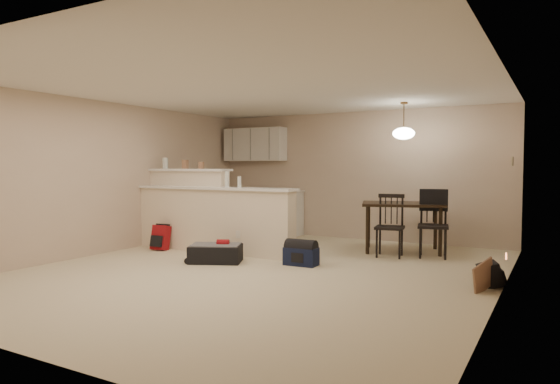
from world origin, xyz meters
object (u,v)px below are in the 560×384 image
Objects in this scene: dining_chair_near at (390,226)px; dining_chair_far at (433,224)px; pendant_lamp at (404,133)px; navy_duffel at (301,256)px; dining_table at (403,209)px; red_backpack at (161,238)px; suitcase at (216,254)px; black_daypack at (490,275)px.

dining_chair_far is (0.61, 0.28, 0.03)m from dining_chair_near.
pendant_lamp reaches higher than navy_duffel.
dining_table is 3.66× the size of red_backpack.
dining_table reaches higher than suitcase.
dining_chair_near is at bearing -112.61° from dining_table.
pendant_lamp is 1.60m from dining_chair_far.
dining_table is 2.47× the size of pendant_lamp.
dining_table is 2.02× the size of suitcase.
dining_chair_near is at bearing -167.53° from dining_chair_far.
dining_chair_near is 2.37× the size of red_backpack.
navy_duffel is at bearing 71.55° from black_daypack.
black_daypack is at bearing -1.89° from navy_duffel.
dining_chair_far is 1.39× the size of suitcase.
red_backpack is 2.71m from navy_duffel.
suitcase is 1.81× the size of red_backpack.
red_backpack is 0.88× the size of navy_duffel.
navy_duffel is (-0.95, -1.87, -0.59)m from dining_table.
black_daypack is at bearing -67.99° from dining_table.
dining_chair_far reaches higher than suitcase.
dining_chair_far is at bearing -27.83° from pendant_lamp.
navy_duffel is (-0.91, -1.30, -0.37)m from dining_chair_near.
dining_chair_near reaches higher than red_backpack.
dining_table is 2.19m from navy_duffel.
dining_chair_near is 0.94× the size of dining_chair_far.
navy_duffel is at bearing -134.77° from dining_chair_near.
dining_table is 1.46× the size of dining_chair_far.
suitcase is 3.79m from black_daypack.
pendant_lamp reaches higher than dining_chair_far.
red_backpack is 1.35× the size of black_daypack.
dining_table is at bearing 21.59° from suitcase.
navy_duffel is at bearing -116.99° from pendant_lamp.
dining_table is 3.22m from suitcase.
dining_table is at bearing 63.43° from pendant_lamp.
pendant_lamp is (-0.00, -0.00, 1.27)m from dining_table.
red_backpack reaches higher than black_daypack.
black_daypack is (2.55, 0.00, 0.01)m from navy_duffel.
dining_chair_far reaches higher than red_backpack.
navy_duffel is (-0.95, -1.87, -1.86)m from pendant_lamp.
dining_table is 1.54× the size of dining_chair_near.
dining_chair_near is 0.67m from dining_chair_far.
navy_duffel is (-1.52, -1.57, -0.39)m from dining_chair_far.
suitcase is 1.29m from navy_duffel.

